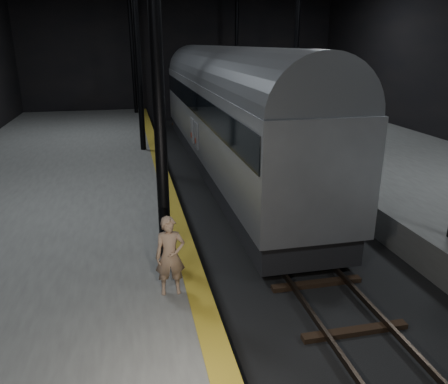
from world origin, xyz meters
name	(u,v)px	position (x,y,z in m)	size (l,w,h in m)	color
ground	(268,225)	(0.00, 0.00, 0.00)	(44.00, 44.00, 0.00)	black
platform_left	(33,231)	(-7.50, 0.00, 0.50)	(9.00, 43.80, 1.00)	#4E4E4B
tactile_strip	(172,205)	(-3.25, 0.00, 1.00)	(0.50, 43.80, 0.01)	olive
track	(268,223)	(0.00, 0.00, 0.07)	(2.40, 43.00, 0.24)	#3F3328
train	(226,106)	(0.00, 6.63, 3.15)	(3.16, 21.11, 5.64)	#96989D
woman	(170,256)	(-3.80, -5.12, 1.84)	(0.61, 0.40, 1.68)	#93725A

